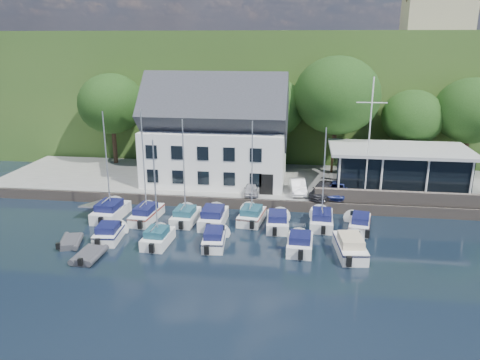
{
  "coord_description": "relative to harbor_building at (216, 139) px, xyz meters",
  "views": [
    {
      "loc": [
        1.71,
        -29.32,
        15.1
      ],
      "look_at": [
        -3.5,
        9.0,
        3.4
      ],
      "focal_mm": 35.0,
      "sensor_mm": 36.0,
      "label": 1
    }
  ],
  "objects": [
    {
      "name": "gangway",
      "position": [
        -9.5,
        -7.5,
        -5.35
      ],
      "size": [
        1.2,
        6.0,
        1.4
      ],
      "primitive_type": null,
      "color": "silver",
      "rests_on": "ground"
    },
    {
      "name": "boat_r2_1",
      "position": [
        -1.94,
        -14.07,
        -1.13
      ],
      "size": [
        2.18,
        4.88,
        8.43
      ],
      "primitive_type": null,
      "rotation": [
        0.0,
        0.0,
        -0.05
      ],
      "color": "white",
      "rests_on": "ground"
    },
    {
      "name": "dinghy_0",
      "position": [
        -8.55,
        -15.01,
        -5.03
      ],
      "size": [
        2.37,
        3.13,
        0.65
      ],
      "primitive_type": null,
      "rotation": [
        0.0,
        0.0,
        0.28
      ],
      "color": "#3A3A3F",
      "rests_on": "ground"
    },
    {
      "name": "tree_3",
      "position": [
        12.15,
        4.76,
        1.9
      ],
      "size": [
        9.15,
        9.15,
        12.5
      ],
      "primitive_type": null,
      "color": "black",
      "rests_on": "quay"
    },
    {
      "name": "hillside",
      "position": [
        7.0,
        45.5,
        2.65
      ],
      "size": [
        160.0,
        75.0,
        16.0
      ],
      "primitive_type": "cube",
      "color": "#335B22",
      "rests_on": "ground"
    },
    {
      "name": "boat_r1_7",
      "position": [
        13.68,
        -8.99,
        -4.67
      ],
      "size": [
        2.6,
        5.63,
        1.35
      ],
      "primitive_type": null,
      "rotation": [
        0.0,
        0.0,
        -0.17
      ],
      "color": "white",
      "rests_on": "ground"
    },
    {
      "name": "field_patch",
      "position": [
        15.0,
        53.5,
        10.8
      ],
      "size": [
        50.0,
        30.0,
        0.3
      ],
      "primitive_type": "cube",
      "color": "#596231",
      "rests_on": "hillside"
    },
    {
      "name": "ground",
      "position": [
        7.0,
        -16.5,
        -5.35
      ],
      "size": [
        180.0,
        180.0,
        0.0
      ],
      "primitive_type": "plane",
      "color": "black",
      "rests_on": "ground"
    },
    {
      "name": "boat_r2_2",
      "position": [
        2.35,
        -13.61,
        -4.66
      ],
      "size": [
        2.18,
        5.44,
        1.38
      ],
      "primitive_type": null,
      "rotation": [
        0.0,
        0.0,
        0.09
      ],
      "color": "white",
      "rests_on": "ground"
    },
    {
      "name": "tree_4",
      "position": [
        20.29,
        5.96,
        0.15
      ],
      "size": [
        6.58,
        6.58,
        8.99
      ],
      "primitive_type": null,
      "color": "black",
      "rests_on": "quay"
    },
    {
      "name": "boat_r2_4",
      "position": [
        12.46,
        -13.83,
        -4.6
      ],
      "size": [
        2.71,
        6.47,
        1.51
      ],
      "primitive_type": null,
      "rotation": [
        0.0,
        0.0,
        0.11
      ],
      "color": "white",
      "rests_on": "ground"
    },
    {
      "name": "tree_1",
      "position": [
        -4.78,
        4.93,
        0.15
      ],
      "size": [
        6.59,
        6.59,
        9.01
      ],
      "primitive_type": null,
      "color": "black",
      "rests_on": "quay"
    },
    {
      "name": "boat_r1_1",
      "position": [
        -4.41,
        -9.35,
        -1.0
      ],
      "size": [
        2.36,
        6.35,
        8.7
      ],
      "primitive_type": null,
      "rotation": [
        0.0,
        0.0,
        -0.09
      ],
      "color": "white",
      "rests_on": "ground"
    },
    {
      "name": "farmhouse",
      "position": [
        29.0,
        35.5,
        14.75
      ],
      "size": [
        10.4,
        7.0,
        8.2
      ],
      "primitive_type": null,
      "color": "#C0AB93",
      "rests_on": "hillside"
    },
    {
      "name": "tree_2",
      "position": [
        5.14,
        5.91,
        0.73
      ],
      "size": [
        7.43,
        7.43,
        10.15
      ],
      "primitive_type": null,
      "color": "black",
      "rests_on": "quay"
    },
    {
      "name": "club_pavilion",
      "position": [
        18.0,
        -0.5,
        -2.3
      ],
      "size": [
        13.2,
        7.2,
        4.1
      ],
      "primitive_type": null,
      "color": "black",
      "rests_on": "quay"
    },
    {
      "name": "boat_r1_3",
      "position": [
        1.5,
        -9.48,
        -4.57
      ],
      "size": [
        2.16,
        6.03,
        1.55
      ],
      "primitive_type": null,
      "rotation": [
        0.0,
        0.0,
        -0.0
      ],
      "color": "white",
      "rests_on": "ground"
    },
    {
      "name": "boat_r1_4",
      "position": [
        4.65,
        -8.51,
        -1.07
      ],
      "size": [
        2.65,
        5.39,
        8.57
      ],
      "primitive_type": null,
      "rotation": [
        0.0,
        0.0,
        -0.13
      ],
      "color": "white",
      "rests_on": "ground"
    },
    {
      "name": "boat_r1_2",
      "position": [
        -0.97,
        -9.32,
        -1.24
      ],
      "size": [
        2.27,
        5.34,
        8.23
      ],
      "primitive_type": null,
      "rotation": [
        0.0,
        0.0,
        -0.06
      ],
      "color": "white",
      "rests_on": "ground"
    },
    {
      "name": "harbor_building",
      "position": [
        0.0,
        0.0,
        0.0
      ],
      "size": [
        14.4,
        8.2,
        8.7
      ],
      "primitive_type": null,
      "color": "white",
      "rests_on": "quay"
    },
    {
      "name": "boat_r2_3",
      "position": [
        8.83,
        -13.73,
        -4.64
      ],
      "size": [
        2.18,
        4.86,
        1.42
      ],
      "primitive_type": null,
      "rotation": [
        0.0,
        0.0,
        -0.04
      ],
      "color": "white",
      "rests_on": "ground"
    },
    {
      "name": "car_dgrey",
      "position": [
        10.78,
        -3.73,
        -3.73
      ],
      "size": [
        2.92,
        4.59,
        1.24
      ],
      "primitive_type": "imported",
      "rotation": [
        0.0,
        0.0,
        -0.3
      ],
      "color": "#2B2A2F",
      "rests_on": "quay"
    },
    {
      "name": "boat_r1_6",
      "position": [
        10.57,
        -8.57,
        -1.09
      ],
      "size": [
        2.25,
        6.01,
        8.51
      ],
      "primitive_type": null,
      "rotation": [
        0.0,
        0.0,
        -0.04
      ],
      "color": "white",
      "rests_on": "ground"
    },
    {
      "name": "quay_face",
      "position": [
        7.0,
        -5.5,
        -4.85
      ],
      "size": [
        60.0,
        0.3,
        1.0
      ],
      "primitive_type": "cube",
      "color": "#655A51",
      "rests_on": "ground"
    },
    {
      "name": "dinghy_1",
      "position": [
        -6.09,
        -17.14,
        -5.0
      ],
      "size": [
        1.91,
        3.08,
        0.7
      ],
      "primitive_type": null,
      "rotation": [
        0.0,
        0.0,
        -0.03
      ],
      "color": "#3A3A3F",
      "rests_on": "ground"
    },
    {
      "name": "car_blue",
      "position": [
        12.17,
        -3.45,
        -3.69
      ],
      "size": [
        2.49,
        4.14,
        1.33
      ],
      "primitive_type": "imported",
      "rotation": [
        0.0,
        0.0,
        -0.26
      ],
      "color": "navy",
      "rests_on": "quay"
    },
    {
      "name": "tree_5",
      "position": [
        26.04,
        5.63,
        0.83
      ],
      "size": [
        7.57,
        7.57,
        10.35
      ],
      "primitive_type": null,
      "color": "black",
      "rests_on": "quay"
    },
    {
      "name": "boat_r1_5",
      "position": [
        6.93,
        -9.48,
        -4.65
      ],
      "size": [
        2.23,
        5.64,
        1.39
      ],
      "primitive_type": null,
      "rotation": [
        0.0,
        0.0,
        0.05
      ],
      "color": "white",
      "rests_on": "ground"
    },
    {
      "name": "car_silver",
      "position": [
        4.1,
        -4.0,
        -3.79
      ],
      "size": [
        1.62,
        3.39,
        1.12
      ],
      "primitive_type": "imported",
      "rotation": [
        0.0,
        0.0,
        0.09
      ],
      "color": "#BCBCC1",
      "rests_on": "quay"
    },
    {
      "name": "boat_r1_0",
      "position": [
        -7.7,
        -9.28,
        -0.56
      ],
      "size": [
        2.55,
        6.2,
        9.57
      ],
      "primitive_type": null,
      "rotation": [
        0.0,
        0.0,
        -0.05
      ],
      "color": "white",
      "rests_on": "ground"
    },
    {
      "name": "flagpole",
      "position": [
        14.58,
        -3.91,
        1.15
      ],
      "size": [
        2.64,
        0.2,
        11.0
      ],
      "primitive_type": null,
      "color": "white",
      "rests_on": "quay"
    },
    {
      "name": "seawall",
      "position": [
        19.0,
        -5.1,
        -3.75
      ],
      "size": [
        18.0,
        0.5,
        1.2
      ],
      "primitive_type": "cube",
      "color": "#655A51",
      "rests_on": "quay"
    },
    {
      "name": "boat_r2_0",
      "position": [
        -5.98,
        -13.75,
        -4.67
      ],
      "size": [
        2.33,
        4.91,
        1.37
      ],
      "primitive_type": null,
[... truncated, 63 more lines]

